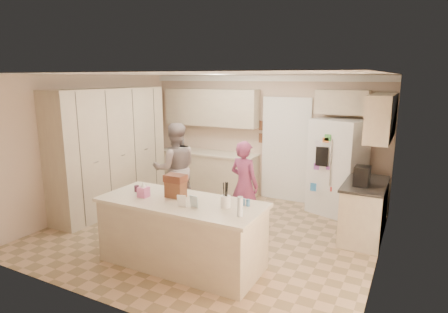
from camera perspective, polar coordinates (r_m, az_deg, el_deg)
The scene contains 41 objects.
floor at distance 6.40m, azimuth -2.29°, elevation -11.60°, with size 5.20×4.60×0.02m, color tan.
ceiling at distance 5.87m, azimuth -2.50°, elevation 12.55°, with size 5.20×4.60×0.02m, color white.
wall_back at distance 8.05m, azimuth 5.83°, elevation 2.99°, with size 5.20×0.02×2.60m, color beige.
wall_front at distance 4.23m, azimuth -18.27°, elevation -5.86°, with size 5.20×0.02×2.60m, color beige.
wall_left at distance 7.62m, azimuth -19.67°, elevation 1.84°, with size 0.02×4.60×2.60m, color beige.
wall_right at distance 5.25m, azimuth 23.20°, elevation -2.80°, with size 0.02×4.60×2.60m, color beige.
crown_back at distance 7.91m, azimuth 5.88°, elevation 11.77°, with size 5.20×0.08×0.12m, color white.
pantry_bank at distance 7.56m, azimuth -16.90°, elevation 0.98°, with size 0.60×2.60×2.35m, color beige.
back_base_cab at distance 8.44m, azimuth -2.35°, elevation -2.50°, with size 2.20×0.60×0.88m, color beige.
back_countertop at distance 8.33m, azimuth -2.41°, elevation 0.55°, with size 2.24×0.63×0.04m, color beige.
back_upper_cab at distance 8.31m, azimuth -2.01°, elevation 7.49°, with size 2.20×0.35×0.80m, color beige.
doorway_opening at distance 7.88m, azimuth 9.42°, elevation 0.85°, with size 0.90×0.06×2.10m, color black.
doorway_casing at distance 7.85m, azimuth 9.34°, elevation 0.80°, with size 1.02×0.03×2.22m, color white.
wall_frame_upper at distance 7.97m, azimuth 5.89°, elevation 4.71°, with size 0.15×0.02×0.20m, color brown.
wall_frame_lower at distance 8.01m, azimuth 5.85°, elevation 2.79°, with size 0.15×0.02×0.20m, color brown.
refrigerator at distance 7.34m, azimuth 16.91°, elevation -1.55°, with size 0.90×0.70×1.80m, color white.
fridge_seam at distance 7.00m, azimuth 16.36°, elevation -2.16°, with size 0.01×0.02×1.78m, color gray.
fridge_dispenser at distance 6.97m, azimuth 14.69°, elevation 0.00°, with size 0.22×0.03×0.35m, color black.
fridge_handle_l at distance 6.96m, azimuth 16.00°, elevation -0.95°, with size 0.02×0.02×0.85m, color silver.
fridge_handle_r at distance 6.94m, azimuth 16.81°, elevation -1.03°, with size 0.02×0.02×0.85m, color silver.
over_fridge_cab at distance 7.34m, azimuth 17.58°, elevation 7.91°, with size 0.95×0.35×0.45m, color beige.
right_base_cab at distance 6.47m, azimuth 20.56°, elevation -7.85°, with size 0.60×1.20×0.88m, color beige.
right_countertop at distance 6.34m, azimuth 20.77°, elevation -3.92°, with size 0.63×1.24×0.04m, color #2D2B28.
right_upper_cab at distance 6.33m, azimuth 22.92°, elevation 5.60°, with size 0.35×1.50×0.70m, color beige.
coffee_maker at distance 6.11m, azimuth 20.29°, elevation -2.81°, with size 0.22×0.28×0.30m, color black.
island_base at distance 5.27m, azimuth -6.46°, elevation -11.70°, with size 2.20×0.90×0.88m, color beige.
island_top at distance 5.11m, azimuth -6.59°, elevation -6.96°, with size 2.28×0.96×0.05m, color beige.
utensil_crock at distance 4.80m, azimuth 0.22°, elevation -6.87°, with size 0.13×0.13×0.15m, color white.
tissue_box at distance 5.32m, azimuth -12.16°, elevation -5.31°, with size 0.13×0.13×0.14m, color pink.
tissue_plume at distance 5.29m, azimuth -12.21°, elevation -4.17°, with size 0.08×0.08×0.08m, color white.
dollhouse_body at distance 5.22m, azimuth -7.38°, elevation -4.99°, with size 0.26×0.18×0.22m, color brown.
dollhouse_roof at distance 5.18m, azimuth -7.42°, elevation -3.29°, with size 0.28×0.20×0.10m, color #592D1E.
jam_jar at distance 5.59m, azimuth -13.15°, elevation -4.77°, with size 0.07×0.07×0.09m, color #59263F.
greeting_card_a at distance 4.83m, azimuth -6.46°, elevation -6.74°, with size 0.12×0.01×0.16m, color white.
greeting_card_b at distance 4.80m, azimuth -4.63°, elevation -6.86°, with size 0.12×0.01×0.16m, color silver.
water_bottle at distance 4.49m, azimuth 2.47°, elevation -7.63°, with size 0.07×0.07×0.24m, color silver.
shaker_salt at distance 4.88m, azimuth 2.93°, elevation -6.93°, with size 0.05×0.05×0.09m, color teal.
shaker_pepper at distance 4.85m, azimuth 3.69°, elevation -7.04°, with size 0.05×0.05×0.09m, color teal.
teen_boy at distance 7.11m, azimuth -7.42°, elevation -1.83°, with size 0.84×0.66×1.73m, color gray.
teen_girl at distance 6.40m, azimuth 3.09°, elevation -4.31°, with size 0.55×0.36×1.52m, color #A03F77.
fridge_magnets at distance 6.99m, azimuth 16.34°, elevation -2.17°, with size 0.76×0.02×1.44m, color tan, non-canonical shape.
Camera 1 is at (2.93, -5.08, 2.55)m, focal length 30.00 mm.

